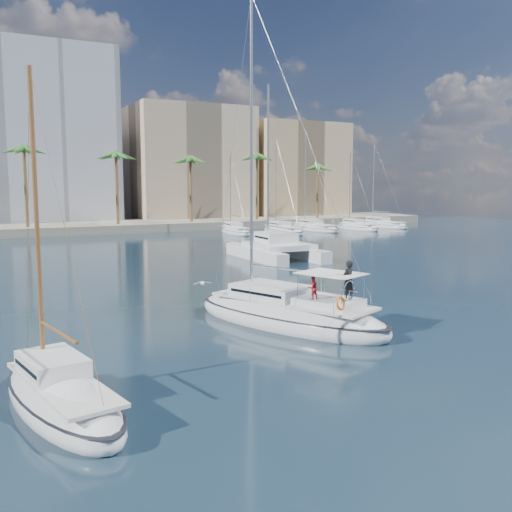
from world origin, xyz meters
TOP-DOWN VIEW (x-y plane):
  - ground at (0.00, 0.00)m, footprint 160.00×160.00m
  - quay at (0.00, 61.00)m, footprint 120.00×14.00m
  - building_beige at (22.00, 70.00)m, footprint 20.00×14.00m
  - building_tan_right at (42.00, 68.00)m, footprint 18.00×12.00m
  - palm_centre at (0.00, 57.00)m, footprint 3.60×3.60m
  - palm_right at (34.00, 57.00)m, footprint 3.60×3.60m
  - main_sloop at (0.63, -0.73)m, footprint 7.77×12.10m
  - small_sloop at (-11.18, -6.97)m, footprint 3.90×8.21m
  - catamaran at (12.31, 21.42)m, footprint 5.84×11.17m
  - seagull at (-1.15, 6.37)m, footprint 1.15×0.49m
  - moored_yacht_a at (20.00, 47.00)m, footprint 3.37×9.52m
  - moored_yacht_b at (26.50, 45.00)m, footprint 3.32×10.83m
  - moored_yacht_c at (33.00, 47.00)m, footprint 3.98×12.33m
  - moored_yacht_d at (39.50, 45.00)m, footprint 3.52×9.55m
  - moored_yacht_e at (46.00, 47.00)m, footprint 4.61×11.11m

SIDE VIEW (x-z plane):
  - ground at x=0.00m, z-range 0.00..0.00m
  - moored_yacht_a at x=20.00m, z-range -5.95..5.95m
  - moored_yacht_b at x=26.50m, z-range -6.86..6.86m
  - moored_yacht_c at x=33.00m, z-range -7.77..7.77m
  - moored_yacht_d at x=39.50m, z-range -5.95..5.95m
  - moored_yacht_e at x=46.00m, z-range -6.86..6.86m
  - small_sloop at x=-11.18m, z-range -5.25..6.08m
  - main_sloop at x=0.63m, z-range -8.06..9.11m
  - quay at x=0.00m, z-range 0.00..1.20m
  - catamaran at x=12.31m, z-range -6.97..9.21m
  - seagull at x=-1.15m, z-range 1.03..1.24m
  - building_tan_right at x=42.00m, z-range 0.00..18.00m
  - building_beige at x=22.00m, z-range 0.00..20.00m
  - palm_centre at x=0.00m, z-range 4.13..16.43m
  - palm_right at x=34.00m, z-range 4.13..16.43m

